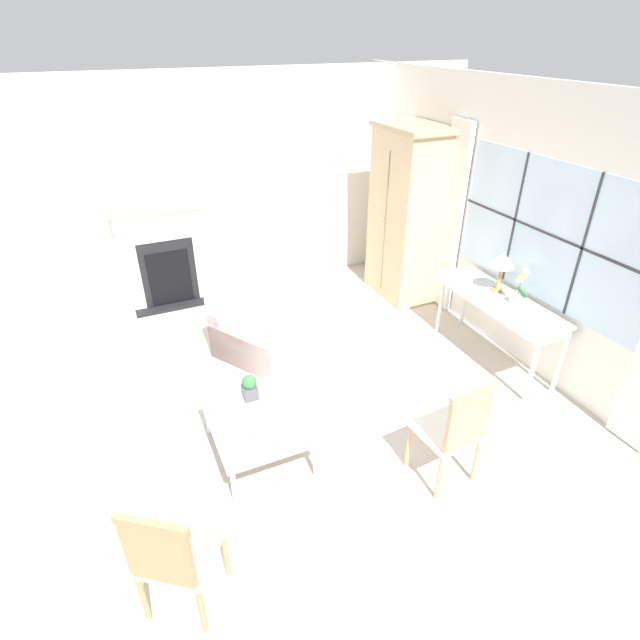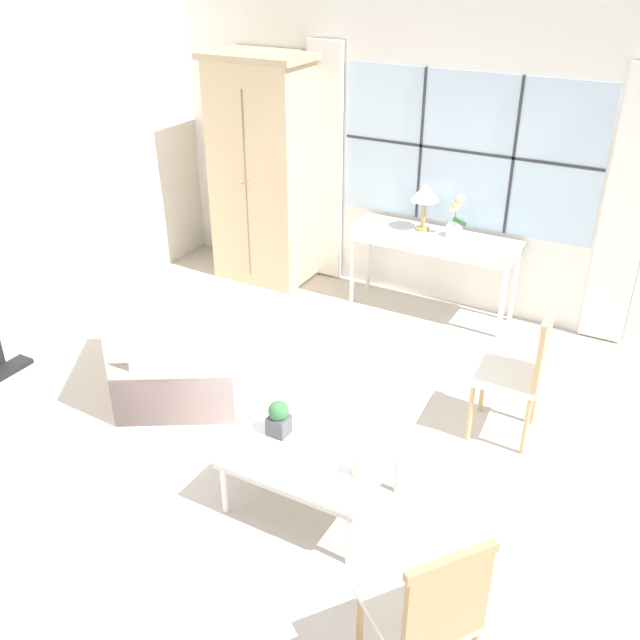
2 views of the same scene
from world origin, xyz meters
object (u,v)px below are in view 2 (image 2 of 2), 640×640
armchair_upholstered (176,359)px  potted_orchid (455,220)px  armoire (263,171)px  potted_plant_small (279,418)px  accent_chair_wooden (431,610)px  coffee_table (313,454)px  table_lamp (425,194)px  pillar_candle (359,467)px  console_table (434,243)px  side_chair_wooden (524,366)px

armchair_upholstered → potted_orchid: bearing=58.3°
armoire → potted_plant_small: armoire is taller
accent_chair_wooden → coffee_table: accent_chair_wooden is taller
accent_chair_wooden → table_lamp: bearing=112.6°
potted_orchid → pillar_candle: (0.51, -2.92, -0.45)m
armoire → coffee_table: armoire is taller
console_table → potted_orchid: 0.30m
table_lamp → pillar_candle: (0.82, -2.93, -0.63)m
coffee_table → potted_plant_small: potted_plant_small is taller
armoire → potted_plant_small: size_ratio=9.37×
console_table → accent_chair_wooden: bearing=-68.9°
accent_chair_wooden → pillar_candle: (-0.73, 0.78, -0.08)m
pillar_candle → armoire: bearing=131.2°
armchair_upholstered → side_chair_wooden: size_ratio=1.26×
console_table → accent_chair_wooden: accent_chair_wooden is taller
accent_chair_wooden → pillar_candle: accent_chair_wooden is taller
armoire → potted_orchid: 1.97m
table_lamp → pillar_candle: size_ratio=2.98×
potted_orchid → pillar_candle: size_ratio=2.70×
potted_orchid → side_chair_wooden: bearing=-55.2°
armchair_upholstered → potted_plant_small: bearing=-23.4°
armchair_upholstered → armoire: bearing=104.7°
accent_chair_wooden → potted_orchid: bearing=108.5°
armoire → table_lamp: bearing=4.0°
pillar_candle → potted_orchid: bearing=99.9°
table_lamp → side_chair_wooden: table_lamp is taller
coffee_table → pillar_candle: 0.38m
console_table → coffee_table: size_ratio=1.61×
armoire → pillar_candle: (2.47, -2.82, -0.63)m
potted_plant_small → armoire: bearing=124.5°
accent_chair_wooden → console_table: bearing=111.1°
table_lamp → coffee_table: 2.98m
table_lamp → pillar_candle: bearing=-74.4°
armoire → armchair_upholstered: bearing=-75.3°
side_chair_wooden → potted_plant_small: 1.73m
armchair_upholstered → side_chair_wooden: 2.58m
potted_orchid → armchair_upholstered: bearing=-121.7°
side_chair_wooden → armoire: bearing=154.6°
armchair_upholstered → coffee_table: 1.65m
armchair_upholstered → potted_plant_small: 1.43m
coffee_table → potted_plant_small: size_ratio=4.03×
console_table → accent_chair_wooden: 3.93m
armoire → armchair_upholstered: (0.56, -2.15, -0.84)m
coffee_table → table_lamp: bearing=99.2°
accent_chair_wooden → armchair_upholstered: bearing=151.1°
table_lamp → coffee_table: size_ratio=0.46×
console_table → potted_plant_small: (0.07, -2.77, -0.15)m
potted_orchid → coffee_table: (0.16, -2.83, -0.55)m
table_lamp → accent_chair_wooden: size_ratio=0.45×
armoire → armchair_upholstered: 2.37m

